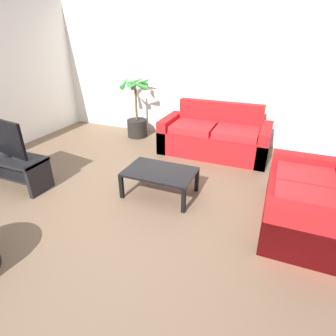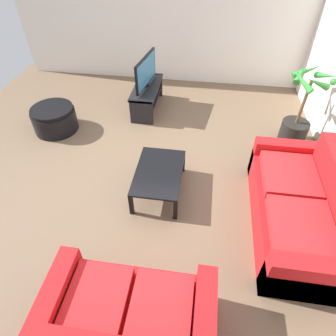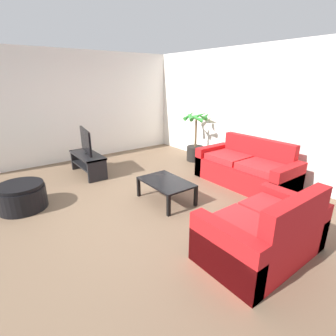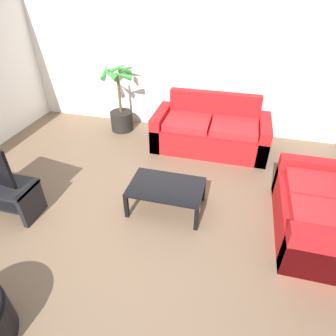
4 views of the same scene
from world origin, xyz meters
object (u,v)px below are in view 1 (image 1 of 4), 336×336
object	(u,v)px
tv_stand	(12,167)
potted_palm	(137,116)
tv	(3,137)
couch_main	(214,138)
couch_loveseat	(310,203)
coffee_table	(160,174)

from	to	relation	value
tv_stand	potted_palm	bearing A→B (deg)	75.38
tv_stand	tv	bearing A→B (deg)	80.99
couch_main	tv	xyz separation A→B (m)	(-2.45, -2.32, 0.46)
couch_loveseat	tv_stand	distance (m)	4.03
couch_main	coffee_table	world-z (taller)	couch_main
coffee_table	couch_main	bearing A→B (deg)	78.84
couch_main	tv_stand	size ratio (longest dim) A/B	1.77
couch_loveseat	potted_palm	world-z (taller)	potted_palm
couch_main	potted_palm	distance (m)	1.80
couch_main	potted_palm	xyz separation A→B (m)	(-1.77, 0.27, 0.14)
couch_loveseat	coffee_table	bearing A→B (deg)	-178.75
tv	coffee_table	xyz separation A→B (m)	(2.11, 0.58, -0.43)
potted_palm	tv	bearing A→B (deg)	-104.63
tv_stand	coffee_table	xyz separation A→B (m)	(2.11, 0.59, 0.02)
coffee_table	potted_palm	xyz separation A→B (m)	(-1.43, 2.01, 0.12)
couch_main	tv	size ratio (longest dim) A/B	2.15
tv	couch_main	bearing A→B (deg)	43.47
couch_loveseat	tv	bearing A→B (deg)	-171.07
couch_main	couch_loveseat	xyz separation A→B (m)	(1.53, -1.70, -0.00)
couch_main	potted_palm	world-z (taller)	potted_palm
couch_main	tv_stand	xyz separation A→B (m)	(-2.45, -2.33, 0.00)
coffee_table	tv	bearing A→B (deg)	-164.51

